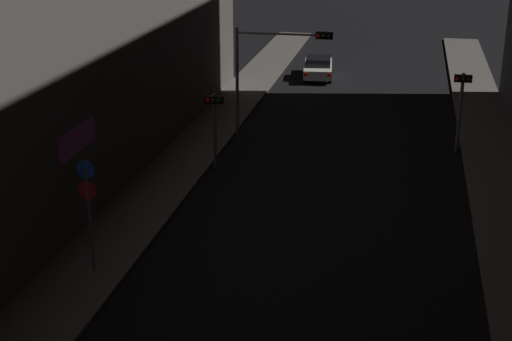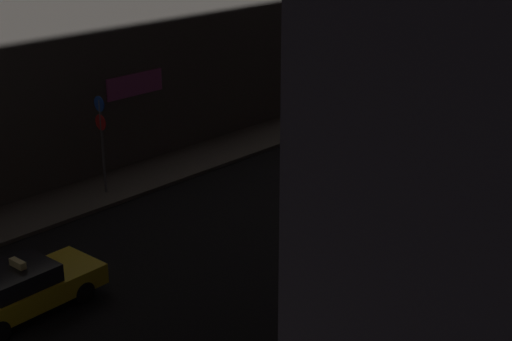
% 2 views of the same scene
% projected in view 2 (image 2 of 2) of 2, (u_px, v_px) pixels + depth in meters
% --- Properties ---
extents(sidewalk_left, '(2.77, 58.25, 0.15)m').
position_uv_depth(sidewalk_left, '(335.00, 112.00, 40.01)').
color(sidewalk_left, '#5B5651').
rests_on(sidewalk_left, ground_plane).
extents(taxi, '(1.94, 4.50, 1.62)m').
position_uv_depth(taxi, '(22.00, 289.00, 21.26)').
color(taxi, yellow).
rests_on(taxi, ground_plane).
extents(traffic_light_overhead, '(4.68, 0.42, 5.54)m').
position_uv_depth(traffic_light_overhead, '(394.00, 45.00, 36.42)').
color(traffic_light_overhead, slate).
rests_on(traffic_light_overhead, ground_plane).
extents(traffic_light_left_kerb, '(0.80, 0.42, 3.39)m').
position_uv_depth(traffic_light_left_kerb, '(306.00, 89.00, 35.02)').
color(traffic_light_left_kerb, slate).
rests_on(traffic_light_left_kerb, ground_plane).
extents(sign_pole_left, '(0.60, 0.10, 3.75)m').
position_uv_depth(sign_pole_left, '(102.00, 135.00, 28.72)').
color(sign_pole_left, slate).
rests_on(sign_pole_left, sidewalk_left).
extents(street_lamp_near_block, '(0.49, 0.49, 8.29)m').
position_uv_depth(street_lamp_near_block, '(318.00, 155.00, 16.92)').
color(street_lamp_near_block, slate).
rests_on(street_lamp_near_block, sidewalk_right).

